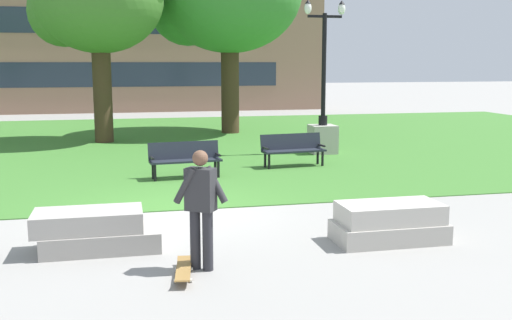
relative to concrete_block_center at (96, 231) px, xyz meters
name	(u,v)px	position (x,y,z in m)	size (l,w,h in m)	color
ground_plane	(175,211)	(1.42, 2.22, -0.31)	(140.00, 140.00, 0.00)	gray
grass_lawn	(150,144)	(1.42, 12.22, -0.30)	(40.00, 20.00, 0.02)	#3D752D
concrete_block_center	(96,231)	(0.00, 0.00, 0.00)	(1.92, 0.90, 0.64)	#9E9991
concrete_block_left	(389,223)	(4.67, -0.57, 0.00)	(1.80, 0.90, 0.64)	#B2ADA3
person_skateboarder	(201,203)	(1.50, -1.24, 0.66)	(0.78, 0.42, 1.71)	#28282D
skateboard	(183,271)	(1.21, -1.49, -0.22)	(0.34, 1.04, 0.14)	olive
park_bench_near_left	(293,148)	(5.10, 6.61, 0.23)	(1.85, 0.72, 0.90)	#1E232D
park_bench_near_right	(185,157)	(1.97, 5.57, 0.23)	(1.84, 0.70, 0.90)	#1E232D
lamp_post_right	(323,123)	(6.71, 8.75, 0.69)	(1.32, 0.80, 4.79)	#ADA89E
tree_near_right	(97,0)	(-0.26, 13.09, 4.75)	(4.79, 4.56, 7.07)	#42301E
building_facade_distant	(122,34)	(0.60, 26.72, 4.20)	(24.20, 1.03, 9.02)	#8E6B56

